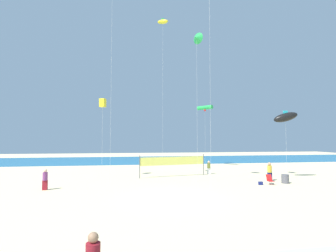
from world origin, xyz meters
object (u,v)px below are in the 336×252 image
beachgoer_plum_shirt (45,179)px  kite_green_tube (205,108)px  beachgoer_olive_shirt (209,167)px  beach_handbag (261,183)px  kite_green_delta (197,38)px  kite_yellow_box (103,103)px  trash_barrel (285,179)px  folding_beach_chair (270,179)px  kite_black_inflatable (286,117)px  volleyball_net (173,162)px  kite_yellow_inflatable (163,22)px  beachgoer_mustard_shirt (270,171)px

beachgoer_plum_shirt → kite_green_tube: (18.02, 14.67, 7.94)m
beachgoer_olive_shirt → beach_handbag: size_ratio=4.25×
kite_green_delta → kite_yellow_box: kite_green_delta is taller
beachgoer_olive_shirt → trash_barrel: (5.11, -7.11, -0.43)m
beachgoer_plum_shirt → kite_green_delta: (13.19, 1.61, 13.12)m
folding_beach_chair → kite_green_tube: size_ratio=0.10×
beachgoer_olive_shirt → kite_yellow_box: 14.16m
kite_green_delta → kite_yellow_box: size_ratio=1.73×
trash_barrel → kite_yellow_box: kite_yellow_box is taller
beachgoer_olive_shirt → kite_black_inflatable: 10.04m
folding_beach_chair → beach_handbag: size_ratio=2.40×
kite_green_delta → beach_handbag: bearing=-22.5°
volleyball_net → beach_handbag: volleyball_net is taller
beachgoer_plum_shirt → kite_green_delta: size_ratio=0.12×
beachgoer_plum_shirt → volleyball_net: volleyball_net is taller
kite_black_inflatable → kite_green_tube: size_ratio=0.78×
beachgoer_plum_shirt → kite_black_inflatable: 23.57m
beachgoer_plum_shirt → volleyball_net: bearing=-3.0°
kite_yellow_inflatable → beach_handbag: bearing=-61.3°
kite_green_tube → beachgoer_mustard_shirt: bearing=-79.5°
volleyball_net → kite_green_tube: kite_green_tube is taller
kite_yellow_inflatable → volleyball_net: bearing=-87.9°
kite_green_delta → kite_green_tube: 14.85m
beachgoer_olive_shirt → kite_yellow_box: kite_yellow_box is taller
volleyball_net → kite_green_delta: size_ratio=0.51×
kite_black_inflatable → beach_handbag: bearing=-148.9°
kite_green_delta → kite_green_tube: kite_green_delta is taller
kite_black_inflatable → kite_green_delta: bearing=-177.2°
kite_yellow_inflatable → kite_green_tube: size_ratio=2.30×
beachgoer_plum_shirt → kite_yellow_box: bearing=26.5°
beachgoer_mustard_shirt → kite_green_delta: (-7.29, 0.24, 13.05)m
trash_barrel → kite_black_inflatable: (1.66, 2.20, 6.00)m
beachgoer_plum_shirt → folding_beach_chair: 19.44m
beachgoer_plum_shirt → kite_yellow_box: (3.91, 5.76, 7.09)m
beachgoer_olive_shirt → kite_green_tube: kite_green_tube is taller
beach_handbag → kite_green_delta: bearing=157.5°
beach_handbag → kite_green_tube: kite_green_tube is taller
beachgoer_olive_shirt → volleyball_net: (-4.51, -1.27, 0.79)m
beachgoer_plum_shirt → folding_beach_chair: beachgoer_plum_shirt is taller
trash_barrel → beach_handbag: (-2.72, -0.44, -0.26)m
kite_black_inflatable → kite_green_tube: (-4.81, 12.58, 2.45)m
beachgoer_mustard_shirt → beachgoer_olive_shirt: size_ratio=1.16×
kite_black_inflatable → kite_green_tube: kite_green_tube is taller
folding_beach_chair → beachgoer_mustard_shirt: bearing=96.3°
kite_green_tube → kite_yellow_box: kite_green_tube is taller
kite_green_tube → volleyball_net: bearing=-125.8°
volleyball_net → beach_handbag: size_ratio=20.20×
kite_green_delta → kite_green_tube: size_ratio=1.59×
beachgoer_olive_shirt → kite_black_inflatable: kite_black_inflatable is taller
beachgoer_olive_shirt → beach_handbag: (2.39, -7.55, -0.69)m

